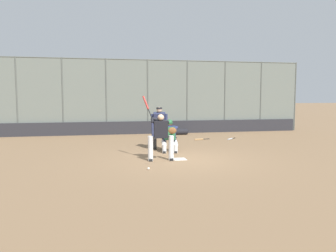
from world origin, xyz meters
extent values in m
plane|color=#846647|center=(0.00, 0.00, 0.00)|extent=(160.00, 160.00, 0.00)
cube|color=white|center=(0.00, 0.00, 0.01)|extent=(0.43, 0.43, 0.01)
cylinder|color=#515651|center=(-9.28, -7.86, 2.10)|extent=(0.08, 0.08, 4.21)
cylinder|color=#515651|center=(-6.96, -7.86, 2.10)|extent=(0.08, 0.08, 4.21)
cylinder|color=#515651|center=(-4.64, -7.86, 2.10)|extent=(0.08, 0.08, 4.21)
cylinder|color=#515651|center=(-2.32, -7.86, 2.10)|extent=(0.08, 0.08, 4.21)
cylinder|color=#515651|center=(0.00, -7.86, 2.10)|extent=(0.08, 0.08, 4.21)
cylinder|color=#515651|center=(2.32, -7.86, 2.10)|extent=(0.08, 0.08, 4.21)
cylinder|color=#515651|center=(4.64, -7.86, 2.10)|extent=(0.08, 0.08, 4.21)
cylinder|color=#515651|center=(6.96, -7.86, 2.10)|extent=(0.08, 0.08, 4.21)
cube|color=slate|center=(0.00, -7.86, 2.10)|extent=(18.56, 0.01, 4.21)
cylinder|color=#515651|center=(0.00, -7.86, 4.18)|extent=(18.56, 0.06, 0.06)
cube|color=#28282D|center=(0.00, -7.76, 0.36)|extent=(18.19, 0.18, 0.71)
cube|color=slate|center=(1.66, -10.16, 0.06)|extent=(12.99, 2.50, 0.12)
cube|color=slate|center=(1.66, -9.33, 0.22)|extent=(12.99, 0.55, 0.44)
cube|color=#B7BABC|center=(1.66, -9.33, 0.48)|extent=(12.99, 0.24, 0.08)
cube|color=slate|center=(1.66, -9.88, 0.38)|extent=(12.99, 0.55, 0.76)
cube|color=#B7BABC|center=(1.66, -9.88, 0.80)|extent=(12.99, 0.24, 0.08)
cube|color=slate|center=(1.66, -10.43, 0.54)|extent=(12.99, 0.55, 1.08)
cube|color=#B7BABC|center=(1.66, -10.43, 1.12)|extent=(12.99, 0.24, 0.08)
cube|color=slate|center=(1.66, -10.98, 0.70)|extent=(12.99, 0.55, 1.40)
cube|color=#B7BABC|center=(1.66, -10.98, 1.44)|extent=(12.99, 0.24, 0.08)
cylinder|color=silver|center=(0.31, 0.11, 0.41)|extent=(0.17, 0.17, 0.83)
cube|color=black|center=(0.31, 0.11, 0.04)|extent=(0.12, 0.29, 0.08)
cylinder|color=silver|center=(1.01, 0.08, 0.41)|extent=(0.17, 0.17, 0.83)
cube|color=black|center=(1.01, 0.08, 0.04)|extent=(0.12, 0.29, 0.08)
cube|color=black|center=(0.66, 0.10, 1.05)|extent=(0.46, 0.28, 0.57)
sphere|color=tan|center=(0.66, 0.10, 1.44)|extent=(0.21, 0.21, 0.21)
cylinder|color=black|center=(0.66, 0.07, 1.34)|extent=(0.59, 0.18, 0.22)
cylinder|color=black|center=(0.94, 0.06, 1.34)|extent=(0.12, 0.16, 0.16)
sphere|color=black|center=(0.94, 0.03, 1.40)|extent=(0.04, 0.04, 0.04)
cylinder|color=black|center=(0.99, -0.05, 1.56)|extent=(0.14, 0.20, 0.32)
cylinder|color=maroon|center=(1.11, -0.25, 1.92)|extent=(0.22, 0.31, 0.46)
cylinder|color=silver|center=(-0.15, -1.25, 0.16)|extent=(0.16, 0.16, 0.32)
cylinder|color=silver|center=(-0.18, -1.46, 0.34)|extent=(0.25, 0.51, 0.25)
cube|color=black|center=(-0.15, -1.25, 0.04)|extent=(0.13, 0.27, 0.08)
cylinder|color=silver|center=(0.28, -1.31, 0.16)|extent=(0.16, 0.16, 0.32)
cylinder|color=silver|center=(0.25, -1.52, 0.34)|extent=(0.25, 0.51, 0.25)
cube|color=black|center=(0.28, -1.31, 0.04)|extent=(0.13, 0.27, 0.08)
cube|color=navy|center=(0.03, -1.53, 0.73)|extent=(0.51, 0.43, 0.58)
cube|color=#235B33|center=(0.05, -1.38, 0.73)|extent=(0.43, 0.19, 0.48)
sphere|color=brown|center=(0.03, -1.53, 1.10)|extent=(0.21, 0.21, 0.21)
sphere|color=#235B33|center=(0.03, -1.53, 1.13)|extent=(0.24, 0.24, 0.24)
cylinder|color=navy|center=(-0.11, -1.26, 0.91)|extent=(0.37, 0.54, 0.17)
ellipsoid|color=brown|center=(0.03, -1.02, 0.87)|extent=(0.31, 0.14, 0.24)
cylinder|color=brown|center=(0.31, -1.57, 0.76)|extent=(0.14, 0.34, 0.47)
cylinder|color=#333333|center=(0.11, -2.22, 0.43)|extent=(0.18, 0.18, 0.87)
cube|color=black|center=(0.11, -2.22, 0.04)|extent=(0.14, 0.29, 0.08)
cylinder|color=#333333|center=(0.51, -2.27, 0.43)|extent=(0.18, 0.18, 0.87)
cube|color=black|center=(0.51, -2.27, 0.04)|extent=(0.14, 0.29, 0.08)
cube|color=#282D4C|center=(0.32, -2.18, 1.18)|extent=(0.52, 0.47, 0.66)
sphere|color=tan|center=(0.32, -2.18, 1.59)|extent=(0.22, 0.22, 0.22)
cylinder|color=black|center=(0.32, -2.18, 1.65)|extent=(0.23, 0.23, 0.08)
cylinder|color=#282D4C|center=(0.05, -2.09, 0.98)|extent=(0.17, 0.25, 0.92)
cylinder|color=#282D4C|center=(0.59, -2.15, 0.98)|extent=(0.12, 0.24, 0.92)
sphere|color=black|center=(-2.62, -4.69, 0.03)|extent=(0.04, 0.04, 0.04)
cylinder|color=black|center=(-2.46, -4.66, 0.03)|extent=(0.33, 0.09, 0.03)
cylinder|color=tan|center=(-2.07, -4.59, 0.03)|extent=(0.46, 0.15, 0.07)
sphere|color=black|center=(-4.02, -4.78, 0.03)|extent=(0.04, 0.04, 0.04)
cylinder|color=black|center=(-3.90, -4.67, 0.03)|extent=(0.27, 0.25, 0.03)
cylinder|color=#B7BCC1|center=(-3.60, -4.40, 0.03)|extent=(0.39, 0.37, 0.07)
sphere|color=black|center=(-1.14, -5.48, 0.03)|extent=(0.04, 0.04, 0.04)
cylinder|color=black|center=(-0.99, -5.37, 0.03)|extent=(0.31, 0.24, 0.03)
cylinder|color=tan|center=(-0.64, -5.12, 0.03)|extent=(0.45, 0.35, 0.07)
ellipsoid|color=brown|center=(-0.40, -2.99, 0.05)|extent=(0.27, 0.17, 0.10)
ellipsoid|color=brown|center=(-0.32, -2.91, 0.04)|extent=(0.10, 0.08, 0.08)
sphere|color=white|center=(1.26, 1.37, 0.04)|extent=(0.07, 0.07, 0.07)
cylinder|color=black|center=(-1.56, -6.88, 0.17)|extent=(0.87, 0.34, 0.34)
sphere|color=black|center=(-1.99, -6.88, 0.17)|extent=(0.33, 0.33, 0.33)
sphere|color=black|center=(-1.12, -6.88, 0.17)|extent=(0.33, 0.33, 0.33)
camera|label=1|loc=(2.54, 10.68, 2.14)|focal=35.00mm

